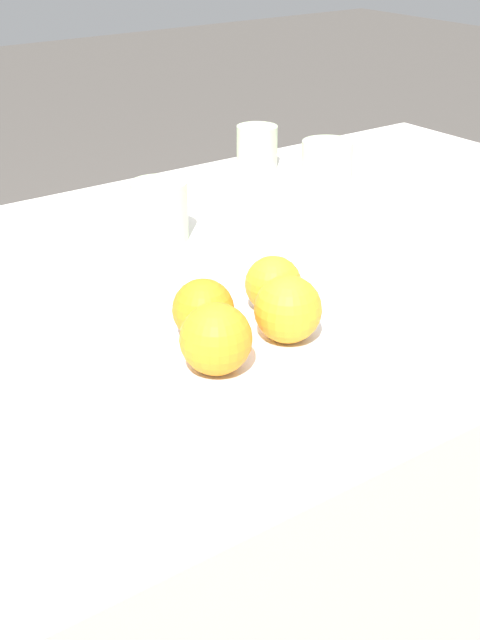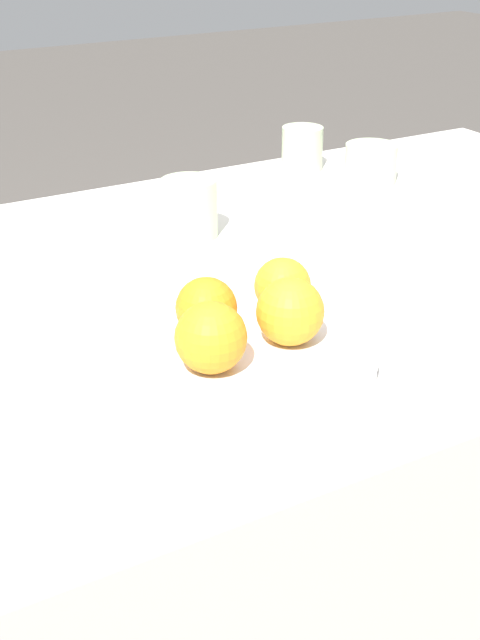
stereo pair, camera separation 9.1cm
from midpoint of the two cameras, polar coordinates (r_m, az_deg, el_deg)
The scene contains 9 objects.
table at distance 1.32m, azimuth -3.85°, elevation -11.68°, with size 1.59×0.86×0.71m.
fruit_platter at distance 0.93m, azimuth -2.81°, elevation -2.17°, with size 0.29×0.29×0.02m.
orange_0 at distance 0.87m, azimuth -4.55°, elevation -1.30°, with size 0.07×0.07×0.07m.
orange_1 at distance 0.93m, azimuth 0.29°, elevation 0.62°, with size 0.07×0.07×0.07m.
orange_2 at distance 0.94m, azimuth -5.15°, elevation 0.60°, with size 0.07×0.07×0.07m.
orange_3 at distance 1.00m, azimuth -0.47°, elevation 2.25°, with size 0.06×0.06×0.06m.
cup_0 at distance 1.58m, azimuth -0.59°, elevation 10.99°, with size 0.07×0.07×0.07m.
cup_1 at distance 1.53m, azimuth 3.88°, elevation 10.17°, with size 0.09×0.09×0.06m.
cup_2 at distance 1.26m, azimuth -7.26°, elevation 6.93°, with size 0.08×0.08×0.08m.
Camera 1 is at (-0.58, -0.86, 1.16)m, focal length 50.00 mm.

